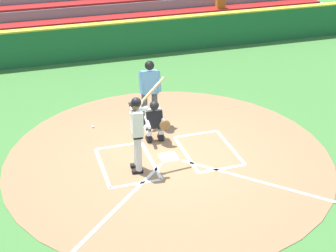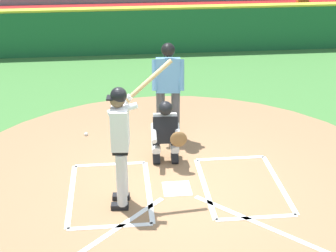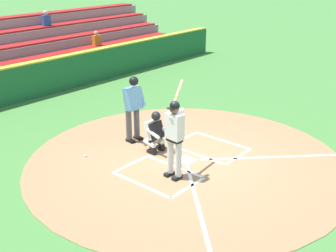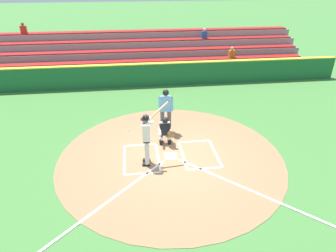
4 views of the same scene
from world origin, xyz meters
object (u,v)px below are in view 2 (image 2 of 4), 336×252
object	(u,v)px
batter	(121,138)
catcher	(166,131)
plate_umpire	(168,84)
baseball	(86,134)

from	to	relation	value
batter	catcher	distance (m)	1.56
batter	catcher	xyz separation A→B (m)	(-0.77, -1.25, -0.51)
catcher	plate_umpire	bearing A→B (deg)	-97.87
catcher	baseball	size ratio (longest dim) A/B	15.27
catcher	baseball	world-z (taller)	catcher
batter	baseball	world-z (taller)	batter
batter	baseball	xyz separation A→B (m)	(0.66, -2.42, -1.06)
batter	catcher	size ratio (longest dim) A/B	1.88
baseball	batter	bearing A→B (deg)	105.33
batter	baseball	bearing A→B (deg)	-74.67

